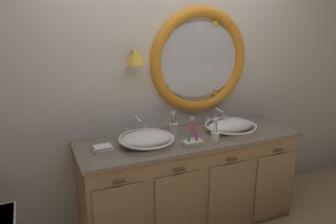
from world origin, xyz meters
The scene contains 11 objects.
back_wall_assembly centered at (0.02, 0.59, 1.32)m, with size 6.40×0.26×2.60m.
vanity_counter centered at (0.07, 0.24, 0.43)m, with size 1.97×0.65×0.86m.
sink_basin_left centered at (-0.33, 0.22, 0.92)m, with size 0.46×0.46×0.11m.
sink_basin_right centered at (0.48, 0.22, 0.92)m, with size 0.47×0.47×0.11m.
faucet_set_left centered at (-0.33, 0.47, 0.93)m, with size 0.22×0.14×0.17m.
faucet_set_right centered at (0.48, 0.46, 0.93)m, with size 0.23×0.15×0.16m.
toothbrush_holder_left centered at (-0.03, 0.36, 0.93)m, with size 0.08×0.08×0.22m.
toothbrush_holder_right centered at (0.21, 0.04, 0.92)m, with size 0.08×0.08×0.22m.
soap_dispenser centered at (0.11, 0.27, 0.94)m, with size 0.06×0.06×0.17m.
folded_hand_towel centered at (-0.69, 0.24, 0.88)m, with size 0.15×0.12×0.04m.
toiletry_basket centered at (0.01, 0.05, 0.89)m, with size 0.16×0.10×0.11m.
Camera 1 is at (-1.18, -2.23, 1.94)m, focal length 36.01 mm.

